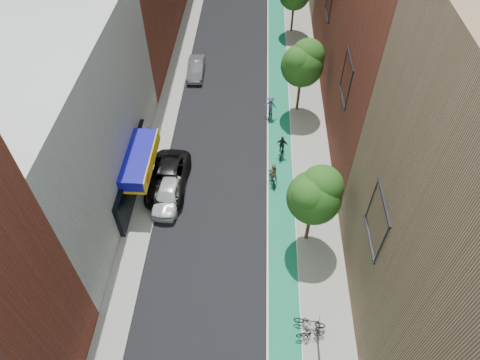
# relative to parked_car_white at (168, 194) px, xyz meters

# --- Properties ---
(bike_lane) EXTENTS (2.00, 68.00, 0.01)m
(bike_lane) POSITION_rel_parked_car_white_xyz_m (8.20, 13.05, -0.77)
(bike_lane) COLOR #157951
(bike_lane) RESTS_ON ground
(sidewalk_left) EXTENTS (2.00, 68.00, 0.15)m
(sidewalk_left) POSITION_rel_parked_car_white_xyz_m (-1.80, 13.05, -0.70)
(sidewalk_left) COLOR gray
(sidewalk_left) RESTS_ON ground
(sidewalk_right) EXTENTS (3.00, 68.00, 0.15)m
(sidewalk_right) POSITION_rel_parked_car_white_xyz_m (10.70, 13.05, -0.70)
(sidewalk_right) COLOR gray
(sidewalk_right) RESTS_ON ground
(building_left_white) EXTENTS (8.00, 20.00, 12.00)m
(building_left_white) POSITION_rel_parked_car_white_xyz_m (-6.80, 1.05, 5.23)
(building_left_white) COLOR silver
(building_left_white) RESTS_ON ground
(tree_near) EXTENTS (3.40, 3.36, 6.42)m
(tree_near) POSITION_rel_parked_car_white_xyz_m (9.85, -2.93, 3.88)
(tree_near) COLOR #332619
(tree_near) RESTS_ON ground
(tree_mid) EXTENTS (3.55, 3.53, 6.74)m
(tree_mid) POSITION_rel_parked_car_white_xyz_m (9.85, 11.07, 4.12)
(tree_mid) COLOR #332619
(tree_mid) RESTS_ON ground
(parked_car_white) EXTENTS (2.19, 4.66, 1.54)m
(parked_car_white) POSITION_rel_parked_car_white_xyz_m (0.00, 0.00, 0.00)
(parked_car_white) COLOR silver
(parked_car_white) RESTS_ON ground
(parked_car_black) EXTENTS (2.88, 5.97, 1.64)m
(parked_car_black) POSITION_rel_parked_car_white_xyz_m (-0.26, 1.38, 0.05)
(parked_car_black) COLOR black
(parked_car_black) RESTS_ON ground
(parked_car_silver) EXTENTS (1.56, 4.24, 1.39)m
(parked_car_silver) POSITION_rel_parked_car_white_xyz_m (0.13, 16.23, -0.08)
(parked_car_silver) COLOR gray
(parked_car_silver) RESTS_ON ground
(cyclist_lane_near) EXTENTS (0.94, 1.93, 1.90)m
(cyclist_lane_near) POSITION_rel_parked_car_white_xyz_m (7.53, 2.11, 0.01)
(cyclist_lane_near) COLOR black
(cyclist_lane_near) RESTS_ON ground
(cyclist_lane_mid) EXTENTS (0.98, 1.87, 1.92)m
(cyclist_lane_mid) POSITION_rel_parked_car_white_xyz_m (8.29, 5.14, -0.07)
(cyclist_lane_mid) COLOR black
(cyclist_lane_mid) RESTS_ON ground
(cyclist_lane_far) EXTENTS (1.23, 1.68, 2.07)m
(cyclist_lane_far) POSITION_rel_parked_car_white_xyz_m (7.40, 10.08, 0.17)
(cyclist_lane_far) COLOR black
(cyclist_lane_far) RESTS_ON ground
(parked_bike_mid) EXTENTS (1.73, 0.70, 1.01)m
(parked_bike_mid) POSITION_rel_parked_car_white_xyz_m (9.60, -9.81, -0.12)
(parked_bike_mid) COLOR black
(parked_bike_mid) RESTS_ON sidewalk_right
(parked_bike_far) EXTENTS (1.91, 0.96, 0.96)m
(parked_bike_far) POSITION_rel_parked_car_white_xyz_m (9.60, -9.11, -0.14)
(parked_bike_far) COLOR black
(parked_bike_far) RESTS_ON sidewalk_right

